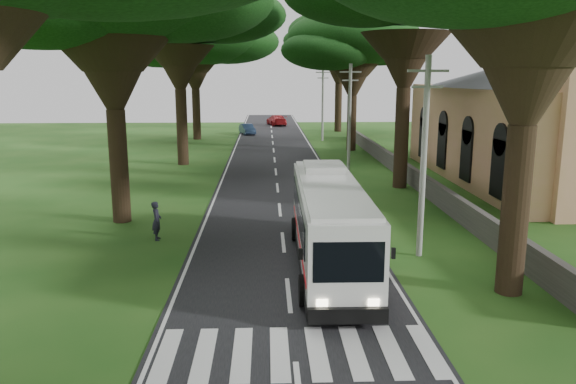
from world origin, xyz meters
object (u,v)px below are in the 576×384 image
object	(u,v)px
church	(543,110)
pedestrian	(157,221)
distant_car_c	(277,120)
pole_near	(424,154)
pole_far	(323,102)
distant_car_b	(247,129)
coach_bus	(329,222)
pole_mid	(350,116)

from	to	relation	value
church	pedestrian	xyz separation A→B (m)	(-23.48, -12.87, -4.03)
church	distant_car_c	xyz separation A→B (m)	(-17.06, 43.04, -4.14)
church	pole_near	size ratio (longest dim) A/B	3.00
pole_far	pole_near	bearing A→B (deg)	-90.00
distant_car_b	distant_car_c	size ratio (longest dim) A/B	0.74
distant_car_c	coach_bus	bearing A→B (deg)	78.61
distant_car_b	pole_mid	bearing A→B (deg)	-87.44
pole_near	distant_car_b	size ratio (longest dim) A/B	2.10
pole_far	distant_car_b	distance (m)	11.41
pole_near	pole_far	distance (m)	40.00
pole_mid	distant_car_c	size ratio (longest dim) A/B	1.56
church	distant_car_b	distance (m)	37.77
pole_mid	pedestrian	world-z (taller)	pole_mid
church	pedestrian	bearing A→B (deg)	-151.27
pole_far	distant_car_b	world-z (taller)	pole_far
pole_near	pedestrian	bearing A→B (deg)	166.47
distant_car_b	pole_far	bearing A→B (deg)	-53.48
church	pole_near	xyz separation A→B (m)	(-12.36, -15.55, -0.73)
pole_near	distant_car_b	distance (m)	47.64
pole_mid	distant_car_b	bearing A→B (deg)	107.63
church	distant_car_c	bearing A→B (deg)	111.63
pole_mid	pole_far	bearing A→B (deg)	90.00
church	distant_car_b	xyz separation A→B (m)	(-20.86, 31.19, -4.25)
church	pole_far	xyz separation A→B (m)	(-12.36, 24.45, -0.73)
pole_near	coach_bus	size ratio (longest dim) A/B	0.72
church	coach_bus	world-z (taller)	church
church	distant_car_b	bearing A→B (deg)	123.78
distant_car_b	pedestrian	size ratio (longest dim) A/B	2.17
pole_near	church	bearing A→B (deg)	51.50
pole_near	pole_mid	world-z (taller)	same
distant_car_c	pole_far	bearing A→B (deg)	91.97
pedestrian	pole_mid	bearing A→B (deg)	-38.72
pole_near	pole_far	size ratio (longest dim) A/B	1.00
coach_bus	distant_car_c	xyz separation A→B (m)	(-0.87, 59.68, -1.00)
pole_mid	distant_car_c	bearing A→B (deg)	96.95
coach_bus	pedestrian	bearing A→B (deg)	153.44
church	pole_far	distance (m)	27.41
distant_car_c	pole_mid	bearing A→B (deg)	84.72
pole_mid	coach_bus	world-z (taller)	pole_mid
pole_near	distant_car_b	bearing A→B (deg)	100.31
pole_near	pedestrian	distance (m)	11.90
coach_bus	distant_car_c	bearing A→B (deg)	91.66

